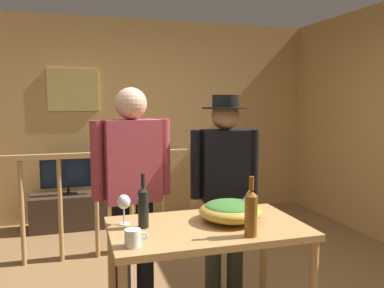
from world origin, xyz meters
TOP-DOWN VIEW (x-y plane):
  - back_wall at (0.00, 2.61)m, footprint 5.08×0.10m
  - framed_picture at (-0.75, 2.55)m, footprint 0.62×0.03m
  - stair_railing at (-0.51, 1.23)m, footprint 2.84×0.10m
  - tv_console at (-0.85, 2.26)m, footprint 0.90×0.40m
  - flat_screen_tv at (-0.85, 2.23)m, footprint 0.63×0.12m
  - serving_table at (-0.00, -0.52)m, footprint 1.18×0.71m
  - salad_bowl at (0.17, -0.48)m, footprint 0.40×0.40m
  - wine_glass at (-0.48, -0.35)m, footprint 0.08×0.08m
  - wine_bottle_amber at (0.17, -0.77)m, footprint 0.07×0.07m
  - wine_bottle_dark at (-0.38, -0.45)m, footprint 0.06×0.06m
  - mug_white at (-0.48, -0.74)m, footprint 0.12×0.09m
  - person_standing_left at (-0.36, 0.11)m, footprint 0.59×0.27m
  - person_standing_right at (0.36, 0.11)m, footprint 0.54×0.36m

SIDE VIEW (x-z plane):
  - tv_console at x=-0.85m, z-range 0.00..0.42m
  - stair_railing at x=-0.51m, z-range 0.10..1.22m
  - flat_screen_tv at x=-0.85m, z-range 0.46..0.92m
  - serving_table at x=0.00m, z-range 0.31..1.13m
  - mug_white at x=-0.48m, z-range 0.82..0.91m
  - salad_bowl at x=0.17m, z-range 0.78..1.00m
  - wine_bottle_dark at x=-0.38m, z-range 0.78..1.11m
  - wine_glass at x=-0.48m, z-range 0.86..1.04m
  - person_standing_right at x=0.36m, z-range 0.14..1.76m
  - wine_bottle_amber at x=0.17m, z-range 0.78..1.12m
  - person_standing_left at x=-0.36m, z-range 0.16..1.82m
  - back_wall at x=0.00m, z-range 0.00..2.64m
  - framed_picture at x=-0.75m, z-range 1.44..1.97m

